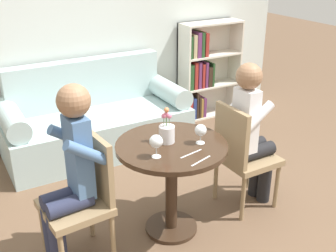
{
  "coord_description": "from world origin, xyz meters",
  "views": [
    {
      "loc": [
        -1.34,
        -2.31,
        2.05
      ],
      "look_at": [
        0.0,
        0.05,
        0.85
      ],
      "focal_mm": 45.0,
      "sensor_mm": 36.0,
      "label": 1
    }
  ],
  "objects_px": {
    "bookshelf_right": "(202,72)",
    "wine_glass_left": "(156,142)",
    "person_left": "(70,174)",
    "chair_left": "(84,195)",
    "person_right": "(252,132)",
    "flower_vase": "(167,132)",
    "chair_right": "(241,153)",
    "wine_glass_right": "(201,131)",
    "couch": "(96,122)"
  },
  "relations": [
    {
      "from": "person_left",
      "to": "person_right",
      "type": "distance_m",
      "value": 1.48
    },
    {
      "from": "person_left",
      "to": "person_right",
      "type": "xyz_separation_m",
      "value": [
        1.47,
        -0.02,
        -0.03
      ]
    },
    {
      "from": "wine_glass_right",
      "to": "couch",
      "type": "bearing_deg",
      "value": 96.36
    },
    {
      "from": "person_right",
      "to": "wine_glass_right",
      "type": "bearing_deg",
      "value": 98.67
    },
    {
      "from": "chair_left",
      "to": "flower_vase",
      "type": "height_order",
      "value": "flower_vase"
    },
    {
      "from": "bookshelf_right",
      "to": "chair_left",
      "type": "relative_size",
      "value": 1.31
    },
    {
      "from": "flower_vase",
      "to": "wine_glass_left",
      "type": "bearing_deg",
      "value": -136.36
    },
    {
      "from": "chair_left",
      "to": "person_right",
      "type": "distance_m",
      "value": 1.4
    },
    {
      "from": "chair_right",
      "to": "person_left",
      "type": "distance_m",
      "value": 1.4
    },
    {
      "from": "couch",
      "to": "bookshelf_right",
      "type": "bearing_deg",
      "value": 9.94
    },
    {
      "from": "chair_left",
      "to": "chair_right",
      "type": "bearing_deg",
      "value": 83.89
    },
    {
      "from": "flower_vase",
      "to": "bookshelf_right",
      "type": "bearing_deg",
      "value": 49.91
    },
    {
      "from": "person_right",
      "to": "wine_glass_left",
      "type": "height_order",
      "value": "person_right"
    },
    {
      "from": "chair_right",
      "to": "wine_glass_right",
      "type": "bearing_deg",
      "value": 100.19
    },
    {
      "from": "bookshelf_right",
      "to": "flower_vase",
      "type": "bearing_deg",
      "value": -130.09
    },
    {
      "from": "person_right",
      "to": "flower_vase",
      "type": "distance_m",
      "value": 0.77
    },
    {
      "from": "couch",
      "to": "chair_left",
      "type": "relative_size",
      "value": 2.09
    },
    {
      "from": "chair_right",
      "to": "wine_glass_right",
      "type": "height_order",
      "value": "chair_right"
    },
    {
      "from": "person_left",
      "to": "wine_glass_right",
      "type": "xyz_separation_m",
      "value": [
        0.92,
        -0.12,
        0.14
      ]
    },
    {
      "from": "wine_glass_left",
      "to": "flower_vase",
      "type": "height_order",
      "value": "flower_vase"
    },
    {
      "from": "bookshelf_right",
      "to": "chair_left",
      "type": "height_order",
      "value": "bookshelf_right"
    },
    {
      "from": "bookshelf_right",
      "to": "person_right",
      "type": "relative_size",
      "value": 0.95
    },
    {
      "from": "bookshelf_right",
      "to": "chair_right",
      "type": "bearing_deg",
      "value": -114.75
    },
    {
      "from": "bookshelf_right",
      "to": "wine_glass_right",
      "type": "height_order",
      "value": "bookshelf_right"
    },
    {
      "from": "chair_left",
      "to": "person_left",
      "type": "bearing_deg",
      "value": -86.87
    },
    {
      "from": "chair_right",
      "to": "person_right",
      "type": "distance_m",
      "value": 0.18
    },
    {
      "from": "bookshelf_right",
      "to": "wine_glass_left",
      "type": "relative_size",
      "value": 7.36
    },
    {
      "from": "wine_glass_left",
      "to": "flower_vase",
      "type": "bearing_deg",
      "value": 43.64
    },
    {
      "from": "couch",
      "to": "wine_glass_left",
      "type": "height_order",
      "value": "couch"
    },
    {
      "from": "bookshelf_right",
      "to": "person_left",
      "type": "bearing_deg",
      "value": -140.95
    },
    {
      "from": "person_right",
      "to": "wine_glass_right",
      "type": "relative_size",
      "value": 8.6
    },
    {
      "from": "chair_left",
      "to": "wine_glass_left",
      "type": "xyz_separation_m",
      "value": [
        0.47,
        -0.16,
        0.35
      ]
    },
    {
      "from": "wine_glass_left",
      "to": "wine_glass_right",
      "type": "distance_m",
      "value": 0.37
    },
    {
      "from": "bookshelf_right",
      "to": "person_right",
      "type": "height_order",
      "value": "person_right"
    },
    {
      "from": "chair_left",
      "to": "chair_right",
      "type": "relative_size",
      "value": 1.0
    },
    {
      "from": "couch",
      "to": "chair_right",
      "type": "xyz_separation_m",
      "value": [
        0.65,
        -1.57,
        0.18
      ]
    },
    {
      "from": "chair_left",
      "to": "flower_vase",
      "type": "distance_m",
      "value": 0.71
    },
    {
      "from": "person_left",
      "to": "chair_left",
      "type": "bearing_deg",
      "value": 93.13
    },
    {
      "from": "bookshelf_right",
      "to": "wine_glass_left",
      "type": "bearing_deg",
      "value": -130.67
    },
    {
      "from": "flower_vase",
      "to": "person_right",
      "type": "bearing_deg",
      "value": -3.24
    },
    {
      "from": "couch",
      "to": "person_right",
      "type": "xyz_separation_m",
      "value": [
        0.74,
        -1.57,
        0.35
      ]
    },
    {
      "from": "couch",
      "to": "chair_left",
      "type": "distance_m",
      "value": 1.68
    },
    {
      "from": "chair_right",
      "to": "wine_glass_left",
      "type": "relative_size",
      "value": 5.64
    },
    {
      "from": "person_right",
      "to": "wine_glass_left",
      "type": "bearing_deg",
      "value": 96.69
    },
    {
      "from": "chair_right",
      "to": "person_left",
      "type": "relative_size",
      "value": 0.71
    },
    {
      "from": "chair_left",
      "to": "wine_glass_left",
      "type": "height_order",
      "value": "chair_left"
    },
    {
      "from": "bookshelf_right",
      "to": "wine_glass_left",
      "type": "distance_m",
      "value": 2.59
    },
    {
      "from": "chair_right",
      "to": "person_left",
      "type": "bearing_deg",
      "value": 88.08
    },
    {
      "from": "couch",
      "to": "flower_vase",
      "type": "bearing_deg",
      "value": -90.43
    },
    {
      "from": "bookshelf_right",
      "to": "chair_right",
      "type": "distance_m",
      "value": 2.02
    }
  ]
}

